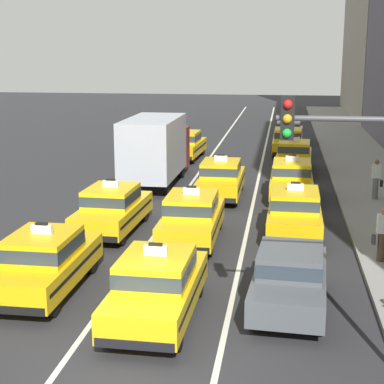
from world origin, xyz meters
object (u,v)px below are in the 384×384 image
taxi_center_nearest (157,285)px  taxi_right_second (294,212)px  taxi_center_third (221,178)px  taxi_right_fifth (288,141)px  taxi_left_fourth (185,144)px  taxi_right_third (291,178)px  taxi_left_nearest (45,261)px  pedestrian_by_storefront (382,234)px  pedestrian_mid_block (376,179)px  taxi_right_fourth (294,156)px  box_truck_left_third (157,147)px  sedan_right_nearest (290,276)px  taxi_center_second (192,216)px  taxi_left_second (112,208)px  traffic_light_pole (379,198)px  sedan_right_sixth (289,131)px

taxi_center_nearest → taxi_right_second: 8.18m
taxi_center_third → taxi_right_fifth: 12.26m
taxi_left_fourth → taxi_right_third: (6.20, -9.25, 0.00)m
taxi_left_nearest → taxi_center_nearest: 3.55m
pedestrian_by_storefront → pedestrian_mid_block: bearing=83.4°
taxi_right_fifth → taxi_right_second: bearing=-89.3°
taxi_right_fourth → taxi_right_third: bearing=-91.7°
pedestrian_mid_block → pedestrian_by_storefront: bearing=-96.6°
taxi_left_nearest → taxi_center_nearest: bearing=-21.1°
box_truck_left_third → sedan_right_nearest: box_truck_left_third is taller
taxi_left_fourth → sedan_right_nearest: bearing=-74.1°
taxi_left_nearest → taxi_center_second: (3.21, 5.03, 0.00)m
taxi_left_fourth → pedestrian_by_storefront: taxi_left_fourth is taller
taxi_left_fourth → taxi_right_second: (6.26, -15.00, 0.00)m
taxi_center_second → taxi_right_fifth: 18.69m
taxi_left_fourth → taxi_right_third: size_ratio=1.01×
sedan_right_nearest → taxi_right_fifth: bearing=90.1°
pedestrian_mid_block → taxi_center_third: bearing=-178.6°
taxi_left_nearest → taxi_left_second: (0.24, 5.74, 0.00)m
taxi_center_nearest → pedestrian_by_storefront: 7.56m
taxi_center_nearest → traffic_light_pole: bearing=-30.3°
sedan_right_sixth → taxi_right_second: bearing=-89.7°
taxi_right_second → taxi_right_third: (-0.06, 5.75, 0.00)m
taxi_center_second → taxi_center_third: same height
taxi_right_fourth → pedestrian_by_storefront: 14.76m
taxi_center_third → taxi_right_second: same height
taxi_left_fourth → taxi_left_nearest: bearing=-91.1°
box_truck_left_third → sedan_right_sixth: (6.42, 14.50, -0.93)m
taxi_left_nearest → taxi_right_second: (6.65, 6.19, 0.00)m
taxi_center_second → sedan_right_nearest: bearing=-57.7°
taxi_right_second → sedan_right_sixth: size_ratio=1.04×
traffic_light_pole → taxi_right_second: bearing=96.9°
sedan_right_nearest → traffic_light_pole: (1.42, -3.83, 2.97)m
taxi_right_second → pedestrian_mid_block: bearing=57.6°
taxi_center_nearest → taxi_right_second: (3.34, 7.47, 0.00)m
pedestrian_mid_block → traffic_light_pole: (-2.26, -15.64, 2.82)m
taxi_left_nearest → box_truck_left_third: bearing=89.5°
taxi_left_fourth → taxi_center_third: 10.16m
taxi_right_third → taxi_right_fourth: 6.09m
taxi_right_second → sedan_right_sixth: bearing=90.3°
taxi_center_nearest → traffic_light_pole: traffic_light_pole is taller
taxi_left_nearest → pedestrian_mid_block: size_ratio=2.69×
taxi_center_third → taxi_right_third: size_ratio=1.00×
taxi_right_second → taxi_right_fourth: bearing=89.4°
taxi_center_nearest → taxi_center_third: 12.80m
sedan_right_nearest → sedan_right_sixth: size_ratio=1.00×
taxi_right_fourth → traffic_light_pole: size_ratio=0.83×
sedan_right_sixth → taxi_left_second: bearing=-105.4°
pedestrian_by_storefront → traffic_light_pole: traffic_light_pole is taller
taxi_left_nearest → pedestrian_mid_block: taxi_left_nearest is taller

